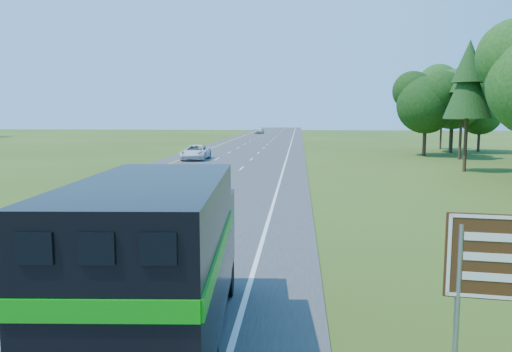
% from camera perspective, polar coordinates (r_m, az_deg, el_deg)
% --- Properties ---
extents(road, '(15.00, 260.00, 0.04)m').
position_cam_1_polar(road, '(55.77, -2.10, 2.20)').
color(road, '#38383A').
rests_on(road, ground).
extents(lane_markings, '(11.15, 260.00, 0.01)m').
position_cam_1_polar(lane_markings, '(55.77, -2.10, 2.23)').
color(lane_markings, yellow).
rests_on(lane_markings, road).
extents(horse_truck, '(3.02, 8.09, 3.52)m').
position_cam_1_polar(horse_truck, '(9.87, -10.96, -9.43)').
color(horse_truck, black).
rests_on(horse_truck, road).
extents(white_suv, '(2.68, 5.60, 1.54)m').
position_cam_1_polar(white_suv, '(52.42, -6.91, 2.71)').
color(white_suv, silver).
rests_on(white_suv, road).
extents(far_car, '(2.22, 4.79, 1.59)m').
position_cam_1_polar(far_car, '(124.58, 0.40, 5.24)').
color(far_car, silver).
rests_on(far_car, road).
extents(exit_sign, '(2.02, 0.32, 3.44)m').
position_cam_1_polar(exit_sign, '(9.31, 27.19, -9.13)').
color(exit_sign, gray).
rests_on(exit_sign, ground).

